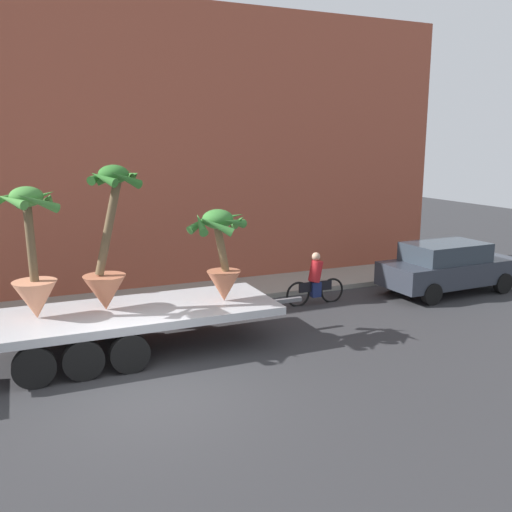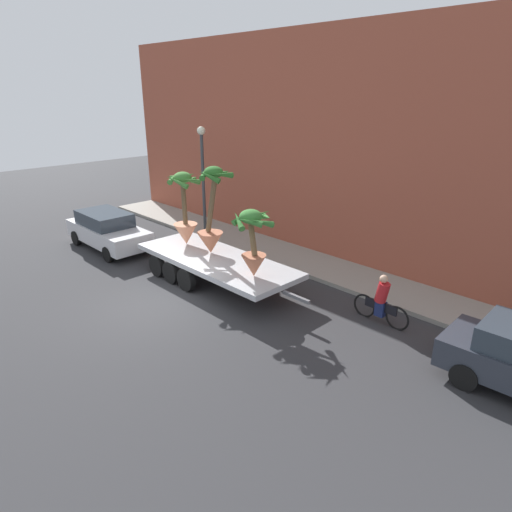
{
  "view_description": "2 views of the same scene",
  "coord_description": "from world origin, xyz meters",
  "px_view_note": "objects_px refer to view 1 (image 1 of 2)",
  "views": [
    {
      "loc": [
        -1.96,
        -9.36,
        4.54
      ],
      "look_at": [
        3.25,
        2.73,
        1.84
      ],
      "focal_mm": 38.64,
      "sensor_mm": 36.0,
      "label": 1
    },
    {
      "loc": [
        11.47,
        -6.83,
        6.49
      ],
      "look_at": [
        1.46,
        2.95,
        1.24
      ],
      "focal_mm": 31.4,
      "sensor_mm": 36.0,
      "label": 2
    }
  ],
  "objects_px": {
    "parked_car": "(448,267)",
    "potted_palm_rear": "(221,253)",
    "potted_palm_middle": "(33,263)",
    "flatbed_trailer": "(119,320)",
    "potted_palm_front": "(108,253)",
    "cyclist": "(315,281)"
  },
  "relations": [
    {
      "from": "parked_car",
      "to": "potted_palm_rear",
      "type": "bearing_deg",
      "value": -170.61
    },
    {
      "from": "parked_car",
      "to": "potted_palm_middle",
      "type": "bearing_deg",
      "value": -175.29
    },
    {
      "from": "flatbed_trailer",
      "to": "potted_palm_rear",
      "type": "relative_size",
      "value": 3.48
    },
    {
      "from": "potted_palm_front",
      "to": "parked_car",
      "type": "xyz_separation_m",
      "value": [
        10.27,
        0.93,
        -1.4
      ]
    },
    {
      "from": "potted_palm_rear",
      "to": "potted_palm_middle",
      "type": "bearing_deg",
      "value": 175.31
    },
    {
      "from": "potted_palm_front",
      "to": "parked_car",
      "type": "height_order",
      "value": "potted_palm_front"
    },
    {
      "from": "flatbed_trailer",
      "to": "parked_car",
      "type": "xyz_separation_m",
      "value": [
        10.15,
        1.11,
        0.05
      ]
    },
    {
      "from": "potted_palm_middle",
      "to": "potted_palm_front",
      "type": "relative_size",
      "value": 0.87
    },
    {
      "from": "potted_palm_middle",
      "to": "parked_car",
      "type": "xyz_separation_m",
      "value": [
        11.79,
        0.97,
        -1.31
      ]
    },
    {
      "from": "cyclist",
      "to": "parked_car",
      "type": "height_order",
      "value": "parked_car"
    },
    {
      "from": "potted_palm_front",
      "to": "cyclist",
      "type": "distance_m",
      "value": 6.31
    },
    {
      "from": "potted_palm_rear",
      "to": "parked_car",
      "type": "xyz_separation_m",
      "value": [
        7.84,
        1.3,
        -1.27
      ]
    },
    {
      "from": "potted_palm_rear",
      "to": "potted_palm_front",
      "type": "distance_m",
      "value": 2.47
    },
    {
      "from": "potted_palm_rear",
      "to": "cyclist",
      "type": "bearing_deg",
      "value": 27.71
    },
    {
      "from": "cyclist",
      "to": "flatbed_trailer",
      "type": "bearing_deg",
      "value": -164.09
    },
    {
      "from": "potted_palm_front",
      "to": "potted_palm_rear",
      "type": "bearing_deg",
      "value": -8.52
    },
    {
      "from": "flatbed_trailer",
      "to": "potted_palm_front",
      "type": "distance_m",
      "value": 1.47
    },
    {
      "from": "flatbed_trailer",
      "to": "parked_car",
      "type": "bearing_deg",
      "value": 6.27
    },
    {
      "from": "potted_palm_middle",
      "to": "potted_palm_front",
      "type": "xyz_separation_m",
      "value": [
        1.51,
        0.04,
        0.08
      ]
    },
    {
      "from": "potted_palm_front",
      "to": "cyclist",
      "type": "height_order",
      "value": "potted_palm_front"
    },
    {
      "from": "potted_palm_rear",
      "to": "potted_palm_front",
      "type": "xyz_separation_m",
      "value": [
        -2.44,
        0.37,
        0.13
      ]
    },
    {
      "from": "potted_palm_rear",
      "to": "potted_palm_front",
      "type": "bearing_deg",
      "value": 171.48
    }
  ]
}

